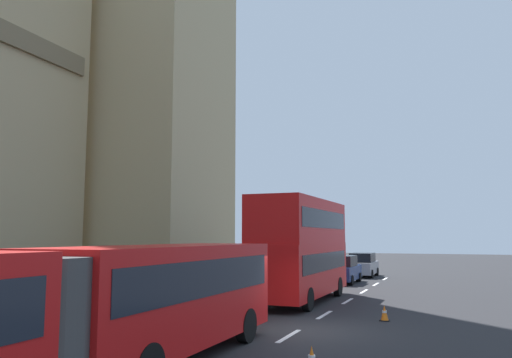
{
  "coord_description": "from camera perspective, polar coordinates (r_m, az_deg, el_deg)",
  "views": [
    {
      "loc": [
        -16.4,
        -5.06,
        3.13
      ],
      "look_at": [
        8.96,
        5.11,
        6.29
      ],
      "focal_mm": 34.91,
      "sensor_mm": 36.0,
      "label": 1
    }
  ],
  "objects": [
    {
      "name": "articulated_bus",
      "position": [
        9.83,
        -25.16,
        -14.11
      ],
      "size": [
        17.62,
        2.54,
        2.9
      ],
      "color": "red",
      "rests_on": "ground_plane"
    },
    {
      "name": "sedan_lead",
      "position": [
        34.69,
        9.91,
        -10.17
      ],
      "size": [
        4.4,
        1.86,
        1.85
      ],
      "color": "navy",
      "rests_on": "ground_plane"
    },
    {
      "name": "double_decker_bus",
      "position": [
        24.58,
        5.22,
        -7.56
      ],
      "size": [
        9.01,
        2.54,
        4.9
      ],
      "color": "red",
      "rests_on": "ground_plane"
    },
    {
      "name": "traffic_cone_east",
      "position": [
        19.86,
        14.51,
        -14.65
      ],
      "size": [
        0.36,
        0.36,
        0.58
      ],
      "color": "black",
      "rests_on": "ground_plane"
    },
    {
      "name": "lane_centre_marking",
      "position": [
        20.87,
        7.85,
        -15.16
      ],
      "size": [
        39.0,
        0.16,
        0.01
      ],
      "color": "silver",
      "rests_on": "ground_plane"
    },
    {
      "name": "sedan_trailing",
      "position": [
        40.5,
        12.18,
        -9.6
      ],
      "size": [
        4.4,
        1.86,
        1.85
      ],
      "color": "gray",
      "rests_on": "ground_plane"
    },
    {
      "name": "ground_plane",
      "position": [
        17.45,
        4.84,
        -16.93
      ],
      "size": [
        160.0,
        160.0,
        0.0
      ],
      "primitive_type": "plane",
      "color": "#262628"
    }
  ]
}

